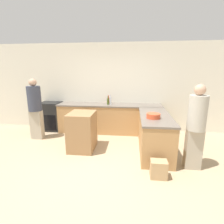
% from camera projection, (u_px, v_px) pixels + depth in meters
% --- Properties ---
extents(ground_plane, '(14.00, 14.00, 0.00)m').
position_uv_depth(ground_plane, '(96.00, 166.00, 3.51)').
color(ground_plane, tan).
extents(wall_back, '(8.00, 0.06, 2.70)m').
position_uv_depth(wall_back, '(111.00, 88.00, 5.51)').
color(wall_back, silver).
rests_on(wall_back, ground_plane).
extents(counter_back, '(3.13, 0.66, 0.88)m').
position_uv_depth(counter_back, '(109.00, 118.00, 5.38)').
color(counter_back, tan).
rests_on(counter_back, ground_plane).
extents(counter_peninsula, '(0.69, 1.77, 0.88)m').
position_uv_depth(counter_peninsula, '(154.00, 133.00, 4.10)').
color(counter_peninsula, tan).
rests_on(counter_peninsula, ground_plane).
extents(range_oven, '(0.67, 0.59, 0.89)m').
position_uv_depth(range_oven, '(51.00, 116.00, 5.62)').
color(range_oven, black).
rests_on(range_oven, ground_plane).
extents(island_table, '(0.59, 0.72, 0.91)m').
position_uv_depth(island_table, '(82.00, 131.00, 4.20)').
color(island_table, '#997047').
rests_on(island_table, ground_plane).
extents(mixing_bowl, '(0.29, 0.29, 0.10)m').
position_uv_depth(mixing_bowl, '(153.00, 116.00, 3.72)').
color(mixing_bowl, '#DB512D').
rests_on(mixing_bowl, counter_peninsula).
extents(olive_oil_bottle, '(0.06, 0.06, 0.25)m').
position_uv_depth(olive_oil_bottle, '(108.00, 101.00, 5.22)').
color(olive_oil_bottle, '#475B1E').
rests_on(olive_oil_bottle, counter_back).
extents(vinegar_bottle_clear, '(0.06, 0.06, 0.29)m').
position_uv_depth(vinegar_bottle_clear, '(110.00, 101.00, 5.23)').
color(vinegar_bottle_clear, silver).
rests_on(vinegar_bottle_clear, counter_back).
extents(hot_sauce_bottle, '(0.06, 0.06, 0.24)m').
position_uv_depth(hot_sauce_bottle, '(108.00, 100.00, 5.44)').
color(hot_sauce_bottle, red).
rests_on(hot_sauce_bottle, counter_back).
extents(person_by_range, '(0.36, 0.36, 1.67)m').
position_uv_depth(person_by_range, '(35.00, 107.00, 4.76)').
color(person_by_range, '#ADA38E').
rests_on(person_by_range, ground_plane).
extents(person_at_peninsula, '(0.33, 0.33, 1.64)m').
position_uv_depth(person_at_peninsula, '(196.00, 125.00, 3.26)').
color(person_at_peninsula, '#ADA38E').
rests_on(person_at_peninsula, ground_plane).
extents(paper_bag, '(0.29, 0.21, 0.33)m').
position_uv_depth(paper_bag, '(159.00, 169.00, 3.10)').
color(paper_bag, tan).
rests_on(paper_bag, ground_plane).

